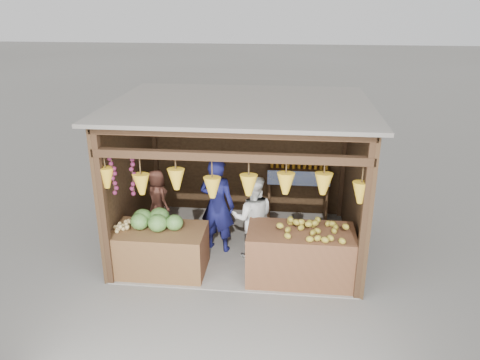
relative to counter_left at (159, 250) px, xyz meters
name	(u,v)px	position (x,y,z in m)	size (l,w,h in m)	color
ground	(240,245)	(1.24, 1.02, -0.38)	(80.00, 80.00, 0.00)	#514F49
stall_structure	(238,160)	(1.21, 0.98, 1.28)	(4.30, 3.30, 2.66)	slate
back_shelf	(299,178)	(2.29, 2.30, 0.49)	(1.25, 0.32, 1.32)	#382314
counter_left	(159,250)	(0.00, 0.00, 0.00)	(1.53, 0.85, 0.77)	#542E1C
counter_right	(300,255)	(2.31, 0.00, 0.05)	(1.69, 0.85, 0.87)	#492A18
stool	(160,232)	(-0.28, 1.03, -0.22)	(0.35, 0.35, 0.33)	black
man_standing	(217,205)	(0.85, 0.81, 0.49)	(0.64, 0.42, 1.75)	#13154A
woman_standing	(253,218)	(1.49, 0.62, 0.38)	(0.74, 0.58, 1.52)	white
vendor_seated	(157,198)	(-0.28, 1.03, 0.48)	(0.53, 0.34, 1.08)	#572E22
melon_pile	(154,219)	(-0.07, 0.06, 0.54)	(1.00, 0.50, 0.32)	#184412
tanfruit_pile	(122,226)	(-0.57, -0.05, 0.45)	(0.34, 0.40, 0.13)	tan
mango_pile	(307,227)	(2.38, -0.07, 0.60)	(1.40, 0.64, 0.22)	#B16D17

